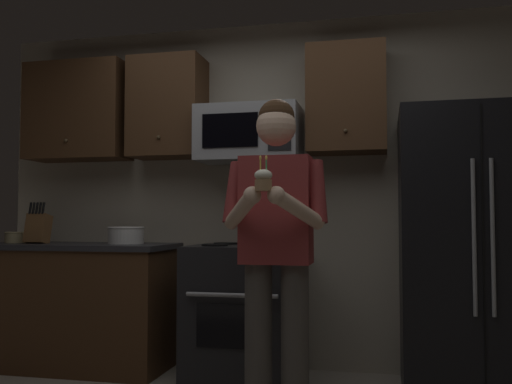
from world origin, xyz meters
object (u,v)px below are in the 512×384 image
object	(u,v)px
oven_range	(245,312)
bowl_small_colored	(17,237)
refrigerator	(474,251)
bowl_large_white	(126,235)
cupcake	(263,180)
person	(276,239)
knife_block	(38,228)
microwave	(249,134)

from	to	relation	value
oven_range	bowl_small_colored	size ratio (longest dim) A/B	5.13
refrigerator	bowl_small_colored	bearing A→B (deg)	178.44
bowl_large_white	cupcake	world-z (taller)	cupcake
refrigerator	person	size ratio (longest dim) A/B	1.02
refrigerator	oven_range	bearing A→B (deg)	178.50
bowl_large_white	bowl_small_colored	world-z (taller)	bowl_large_white
knife_block	person	distance (m)	2.14
bowl_small_colored	cupcake	world-z (taller)	cupcake
oven_range	person	xyz separation A→B (m)	(0.38, -0.83, 0.53)
person	bowl_large_white	bearing A→B (deg)	145.46
refrigerator	knife_block	xyz separation A→B (m)	(-3.11, 0.01, 0.14)
refrigerator	cupcake	size ratio (longest dim) A/B	10.35
oven_range	microwave	xyz separation A→B (m)	(0.00, 0.12, 1.26)
refrigerator	person	bearing A→B (deg)	-144.72
bowl_large_white	person	xyz separation A→B (m)	(1.31, -0.90, 0.01)
bowl_small_colored	cupcake	distance (m)	2.56
bowl_small_colored	person	xyz separation A→B (m)	(2.23, -0.89, 0.03)
cupcake	bowl_large_white	bearing A→B (deg)	136.81
microwave	refrigerator	xyz separation A→B (m)	(1.50, -0.16, -0.82)
bowl_small_colored	refrigerator	bearing A→B (deg)	-1.56
oven_range	knife_block	world-z (taller)	knife_block
refrigerator	bowl_small_colored	distance (m)	3.35
refrigerator	bowl_small_colored	size ratio (longest dim) A/B	9.91
refrigerator	cupcake	xyz separation A→B (m)	(-1.12, -1.12, 0.39)
microwave	refrigerator	distance (m)	1.72
bowl_large_white	microwave	bearing A→B (deg)	3.08
knife_block	cupcake	size ratio (longest dim) A/B	1.84
refrigerator	knife_block	size ratio (longest dim) A/B	5.63
microwave	bowl_small_colored	world-z (taller)	microwave
microwave	knife_block	size ratio (longest dim) A/B	2.31
microwave	bowl_large_white	bearing A→B (deg)	-176.92
refrigerator	cupcake	distance (m)	1.64
bowl_large_white	knife_block	bearing A→B (deg)	-171.68
oven_range	refrigerator	xyz separation A→B (m)	(1.50, -0.04, 0.44)
knife_block	cupcake	bearing A→B (deg)	-29.71
oven_range	refrigerator	size ratio (longest dim) A/B	0.52
microwave	bowl_large_white	size ratio (longest dim) A/B	2.69
cupcake	bowl_small_colored	bearing A→B (deg)	151.37
microwave	cupcake	world-z (taller)	microwave
oven_range	cupcake	distance (m)	1.48
oven_range	bowl_large_white	world-z (taller)	bowl_large_white
knife_block	bowl_small_colored	world-z (taller)	knife_block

